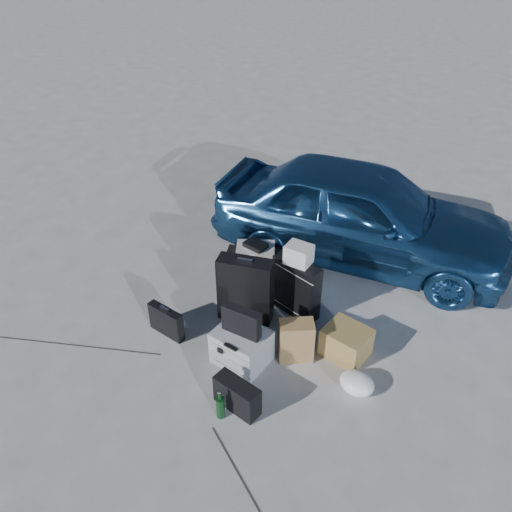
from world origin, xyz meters
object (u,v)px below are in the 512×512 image
(pelican_case, at_px, (242,347))
(duffel_bag, at_px, (256,266))
(car, at_px, (361,213))
(briefcase, at_px, (166,321))
(green_bottle, at_px, (220,404))
(suitcase_right, at_px, (296,287))
(cardboard_box, at_px, (346,342))
(suitcase_left, at_px, (245,289))

(pelican_case, xyz_separation_m, duffel_bag, (-0.47, 1.27, -0.01))
(car, height_order, duffel_bag, car)
(briefcase, distance_m, green_bottle, 1.21)
(suitcase_right, bearing_deg, briefcase, -118.98)
(pelican_case, bearing_deg, duffel_bag, 120.15)
(green_bottle, bearing_deg, pelican_case, 102.10)
(pelican_case, xyz_separation_m, briefcase, (-0.87, -0.01, -0.02))
(suitcase_right, bearing_deg, cardboard_box, -9.27)
(duffel_bag, bearing_deg, suitcase_right, -44.86)
(cardboard_box, bearing_deg, briefcase, -163.02)
(briefcase, bearing_deg, suitcase_right, 52.00)
(briefcase, distance_m, suitcase_right, 1.42)
(pelican_case, relative_size, suitcase_right, 0.76)
(suitcase_left, bearing_deg, pelican_case, -76.98)
(duffel_bag, height_order, cardboard_box, duffel_bag)
(pelican_case, height_order, green_bottle, pelican_case)
(briefcase, xyz_separation_m, cardboard_box, (1.76, 0.54, -0.01))
(car, bearing_deg, pelican_case, 165.74)
(car, relative_size, pelican_case, 7.26)
(car, bearing_deg, briefcase, 146.93)
(suitcase_left, relative_size, duffel_bag, 1.07)
(pelican_case, xyz_separation_m, green_bottle, (0.14, -0.67, -0.03))
(briefcase, relative_size, cardboard_box, 1.01)
(car, xyz_separation_m, pelican_case, (-0.46, -2.29, -0.43))
(car, relative_size, cardboard_box, 8.64)
(car, relative_size, duffel_bag, 5.16)
(pelican_case, height_order, duffel_bag, pelican_case)
(cardboard_box, relative_size, green_bottle, 1.36)
(pelican_case, distance_m, green_bottle, 0.68)
(suitcase_right, distance_m, duffel_bag, 0.76)
(pelican_case, height_order, briefcase, pelican_case)
(car, distance_m, suitcase_right, 1.43)
(pelican_case, relative_size, green_bottle, 1.62)
(suitcase_left, height_order, duffel_bag, suitcase_left)
(pelican_case, bearing_deg, car, 88.44)
(suitcase_right, xyz_separation_m, duffel_bag, (-0.66, 0.35, -0.15))
(car, distance_m, cardboard_box, 1.87)
(green_bottle, bearing_deg, car, 83.92)
(car, xyz_separation_m, cardboard_box, (0.42, -1.76, -0.46))
(briefcase, distance_m, suitcase_left, 0.88)
(cardboard_box, bearing_deg, suitcase_right, 150.91)
(pelican_case, distance_m, duffel_bag, 1.35)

